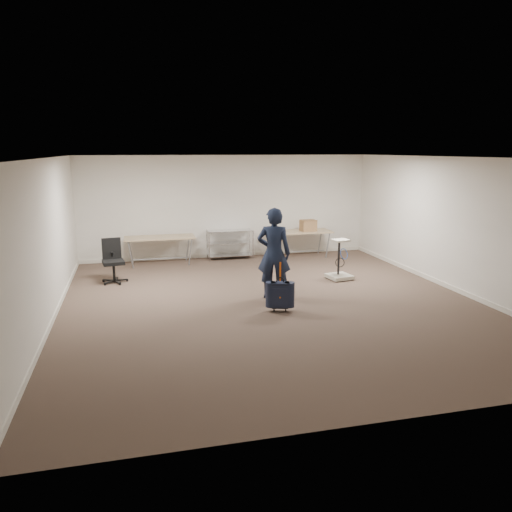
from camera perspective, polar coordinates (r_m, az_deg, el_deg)
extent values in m
plane|color=#46352A|center=(9.81, 1.79, -5.38)|extent=(9.00, 9.00, 0.00)
plane|color=beige|center=(13.83, -3.29, 5.65)|extent=(8.00, 0.00, 8.00)
plane|color=beige|center=(5.41, 15.05, -4.93)|extent=(8.00, 0.00, 8.00)
plane|color=beige|center=(9.24, -22.77, 1.52)|extent=(0.00, 9.00, 9.00)
plane|color=beige|center=(11.25, 21.88, 3.32)|extent=(0.00, 9.00, 9.00)
plane|color=silver|center=(9.36, 1.90, 11.20)|extent=(8.00, 8.00, 0.00)
cube|color=silver|center=(14.03, -3.21, 0.16)|extent=(8.00, 0.02, 0.10)
cube|color=silver|center=(9.56, -22.05, -6.45)|extent=(0.02, 9.00, 0.10)
cube|color=silver|center=(11.51, 21.31, -3.33)|extent=(0.02, 9.00, 0.10)
cube|color=#9F8361|center=(13.16, -10.95, 2.09)|extent=(1.80, 0.75, 0.03)
cylinder|color=gray|center=(13.26, -10.86, -0.30)|extent=(1.50, 0.02, 0.02)
cylinder|color=gray|center=(12.91, -14.13, 0.11)|extent=(0.13, 0.04, 0.69)
cylinder|color=gray|center=(12.99, -7.51, 0.45)|extent=(0.13, 0.04, 0.69)
cylinder|color=gray|center=(13.50, -14.14, 0.62)|extent=(0.13, 0.04, 0.69)
cylinder|color=gray|center=(13.58, -7.80, 0.94)|extent=(0.13, 0.04, 0.69)
cube|color=#9F8361|center=(13.88, 4.92, 2.78)|extent=(1.80, 0.75, 0.03)
cylinder|color=gray|center=(13.98, 4.87, 0.51)|extent=(1.50, 0.02, 0.02)
cylinder|color=gray|center=(13.44, 2.28, 0.93)|extent=(0.13, 0.04, 0.69)
cylinder|color=gray|center=(13.93, 8.21, 1.21)|extent=(0.13, 0.04, 0.69)
cylinder|color=gray|center=(14.00, 1.59, 1.39)|extent=(0.13, 0.04, 0.69)
cylinder|color=gray|center=(14.48, 7.32, 1.65)|extent=(0.13, 0.04, 0.69)
cylinder|color=silver|center=(13.37, -5.34, 1.06)|extent=(0.02, 0.02, 0.80)
cylinder|color=silver|center=(13.60, -0.33, 1.30)|extent=(0.02, 0.02, 0.80)
cylinder|color=silver|center=(13.80, -5.62, 1.40)|extent=(0.02, 0.02, 0.80)
cylinder|color=silver|center=(14.03, -0.77, 1.63)|extent=(0.02, 0.02, 0.80)
cube|color=silver|center=(13.74, -2.98, 0.12)|extent=(1.20, 0.45, 0.02)
cube|color=silver|center=(13.68, -3.00, 1.56)|extent=(1.20, 0.45, 0.02)
cube|color=silver|center=(13.62, -3.02, 2.92)|extent=(1.20, 0.45, 0.01)
imported|color=black|center=(9.93, 2.05, 0.31)|extent=(0.78, 0.65, 1.84)
cube|color=black|center=(9.23, 2.76, -4.42)|extent=(0.38, 0.29, 0.47)
cube|color=black|center=(9.32, 2.75, -5.85)|extent=(0.33, 0.22, 0.03)
cylinder|color=black|center=(9.31, 2.08, -6.14)|extent=(0.04, 0.07, 0.06)
cylinder|color=black|center=(9.32, 3.41, -6.15)|extent=(0.04, 0.07, 0.06)
torus|color=black|center=(9.16, 2.78, -2.85)|extent=(0.15, 0.06, 0.15)
cube|color=#E6590C|center=(9.13, 2.79, -1.79)|extent=(0.03, 0.01, 0.36)
cylinder|color=black|center=(11.71, -15.87, -2.72)|extent=(0.60, 0.60, 0.09)
cylinder|color=black|center=(11.66, -15.92, -1.75)|extent=(0.06, 0.06, 0.40)
cube|color=black|center=(11.62, -15.99, -0.70)|extent=(0.52, 0.52, 0.08)
cube|color=black|center=(11.77, -16.19, 0.85)|extent=(0.42, 0.12, 0.48)
cube|color=beige|center=(11.73, 9.50, -2.32)|extent=(0.59, 0.59, 0.08)
cylinder|color=black|center=(11.48, 8.96, -2.83)|extent=(0.06, 0.06, 0.04)
cylinder|color=black|center=(11.67, 9.48, -0.14)|extent=(0.05, 0.05, 0.81)
cube|color=beige|center=(11.55, 9.64, 1.78)|extent=(0.40, 0.36, 0.04)
torus|color=blue|center=(11.55, 9.98, 0.23)|extent=(0.27, 0.15, 0.25)
cube|color=olive|center=(13.90, 5.98, 3.49)|extent=(0.44, 0.34, 0.31)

